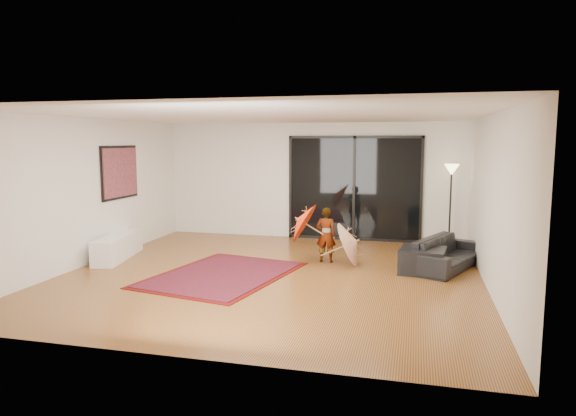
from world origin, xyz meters
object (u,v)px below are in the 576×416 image
(media_console, at_px, (118,246))
(child, at_px, (326,235))
(sofa, at_px, (447,253))
(ottoman, at_px, (423,261))

(media_console, bearing_deg, child, -1.81)
(media_console, relative_size, sofa, 0.89)
(media_console, bearing_deg, ottoman, -8.38)
(media_console, distance_m, sofa, 6.24)
(ottoman, bearing_deg, sofa, 45.69)
(ottoman, distance_m, child, 1.84)
(media_console, height_order, child, child)
(media_console, height_order, ottoman, media_console)
(sofa, xyz_separation_m, child, (-2.19, -0.06, 0.25))
(media_console, relative_size, ottoman, 2.22)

